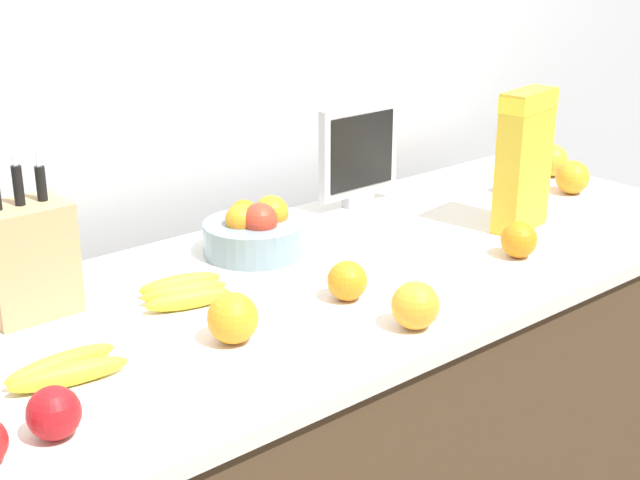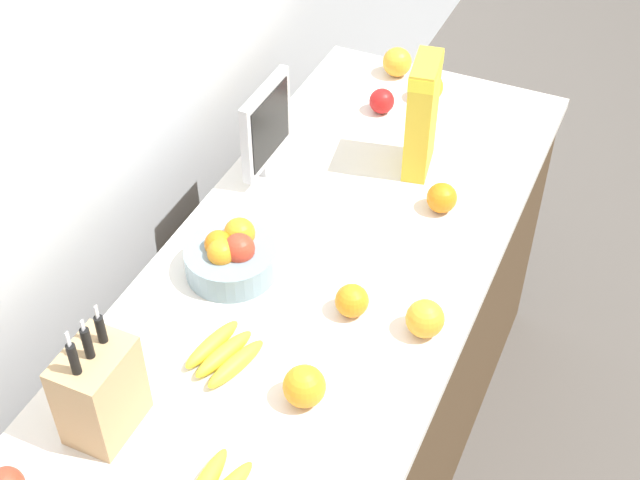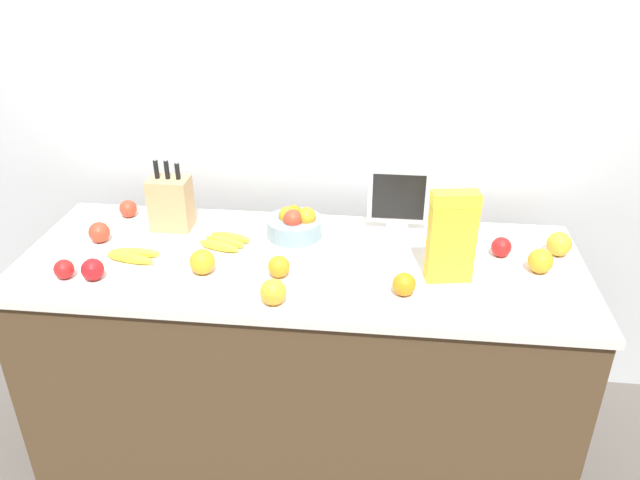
{
  "view_description": "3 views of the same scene",
  "coord_description": "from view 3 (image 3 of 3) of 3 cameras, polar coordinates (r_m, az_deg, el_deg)",
  "views": [
    {
      "loc": [
        -1.08,
        -1.27,
        1.61
      ],
      "look_at": [
        0.03,
        0.06,
        0.97
      ],
      "focal_mm": 50.0,
      "sensor_mm": 36.0,
      "label": 1
    },
    {
      "loc": [
        -1.34,
        -0.62,
        2.38
      ],
      "look_at": [
        -0.0,
        -0.02,
        1.06
      ],
      "focal_mm": 50.0,
      "sensor_mm": 36.0,
      "label": 2
    },
    {
      "loc": [
        0.29,
        -1.94,
        2.03
      ],
      "look_at": [
        0.07,
        0.05,
        0.97
      ],
      "focal_mm": 35.0,
      "sensor_mm": 36.0,
      "label": 3
    }
  ],
  "objects": [
    {
      "name": "banana_bunch_left",
      "position": [
        2.34,
        -16.78,
        -1.35
      ],
      "size": [
        0.19,
        0.1,
        0.04
      ],
      "rotation": [
        0.0,
        0.0,
        3.02
      ],
      "color": "yellow",
      "rests_on": "counter"
    },
    {
      "name": "apple_by_knife_block",
      "position": [
        2.67,
        -17.14,
        2.76
      ],
      "size": [
        0.07,
        0.07,
        0.07
      ],
      "primitive_type": "sphere",
      "color": "red",
      "rests_on": "counter"
    },
    {
      "name": "apple_near_bananas",
      "position": [
        2.3,
        -22.36,
        -2.48
      ],
      "size": [
        0.07,
        0.07,
        0.07
      ],
      "primitive_type": "sphere",
      "color": "red",
      "rests_on": "counter"
    },
    {
      "name": "small_monitor",
      "position": [
        2.43,
        7.19,
        3.89
      ],
      "size": [
        0.24,
        0.03,
        0.25
      ],
      "color": "#B7B7BC",
      "rests_on": "counter"
    },
    {
      "name": "apple_front",
      "position": [
        2.35,
        16.25,
        -0.61
      ],
      "size": [
        0.07,
        0.07,
        0.07
      ],
      "primitive_type": "sphere",
      "color": "red",
      "rests_on": "counter"
    },
    {
      "name": "knife_block",
      "position": [
        2.5,
        -13.48,
        3.33
      ],
      "size": [
        0.16,
        0.11,
        0.31
      ],
      "color": "tan",
      "rests_on": "counter"
    },
    {
      "name": "orange_mid_left",
      "position": [
        1.99,
        -4.3,
        -4.76
      ],
      "size": [
        0.09,
        0.09,
        0.09
      ],
      "primitive_type": "sphere",
      "color": "orange",
      "rests_on": "counter"
    },
    {
      "name": "counter",
      "position": [
        2.51,
        -1.68,
        -10.9
      ],
      "size": [
        2.03,
        0.76,
        0.92
      ],
      "color": "#4C3823",
      "rests_on": "ground_plane"
    },
    {
      "name": "orange_mid_right",
      "position": [
        2.42,
        21.02,
        -0.34
      ],
      "size": [
        0.09,
        0.09,
        0.09
      ],
      "primitive_type": "sphere",
      "color": "orange",
      "rests_on": "counter"
    },
    {
      "name": "apple_middle",
      "position": [
        2.5,
        -19.54,
        0.67
      ],
      "size": [
        0.08,
        0.08,
        0.08
      ],
      "primitive_type": "sphere",
      "color": "red",
      "rests_on": "counter"
    },
    {
      "name": "orange_front_left",
      "position": [
        2.05,
        7.7,
        -4.03
      ],
      "size": [
        0.08,
        0.08,
        0.08
      ],
      "primitive_type": "sphere",
      "color": "orange",
      "rests_on": "counter"
    },
    {
      "name": "ground_plane",
      "position": [
        2.82,
        -1.55,
        -18.2
      ],
      "size": [
        14.0,
        14.0,
        0.0
      ],
      "primitive_type": "plane",
      "color": "#514C47"
    },
    {
      "name": "orange_front_right",
      "position": [
        2.28,
        19.51,
        -1.81
      ],
      "size": [
        0.09,
        0.09,
        0.09
      ],
      "primitive_type": "sphere",
      "color": "orange",
      "rests_on": "counter"
    },
    {
      "name": "apple_leftmost",
      "position": [
        2.25,
        -20.07,
        -2.55
      ],
      "size": [
        0.08,
        0.08,
        0.08
      ],
      "primitive_type": "sphere",
      "color": "#A31419",
      "rests_on": "counter"
    },
    {
      "name": "cereal_box",
      "position": [
        2.1,
        11.98,
        0.6
      ],
      "size": [
        0.16,
        0.09,
        0.32
      ],
      "rotation": [
        0.0,
        0.0,
        0.17
      ],
      "color": "gold",
      "rests_on": "counter"
    },
    {
      "name": "orange_back_center",
      "position": [
        2.13,
        -3.78,
        -2.44
      ],
      "size": [
        0.08,
        0.08,
        0.08
      ],
      "primitive_type": "sphere",
      "color": "orange",
      "rests_on": "counter"
    },
    {
      "name": "orange_by_cereal",
      "position": [
        2.18,
        -10.71,
        -1.96
      ],
      "size": [
        0.09,
        0.09,
        0.09
      ],
      "primitive_type": "sphere",
      "color": "orange",
      "rests_on": "counter"
    },
    {
      "name": "banana_bunch_right",
      "position": [
        2.36,
        -8.69,
        -0.14
      ],
      "size": [
        0.19,
        0.15,
        0.04
      ],
      "rotation": [
        0.0,
        0.0,
        2.79
      ],
      "color": "yellow",
      "rests_on": "counter"
    },
    {
      "name": "wall_back",
      "position": [
        2.65,
        -0.14,
        11.86
      ],
      "size": [
        9.0,
        0.06,
        2.6
      ],
      "color": "silver",
      "rests_on": "ground_plane"
    },
    {
      "name": "fruit_bowl",
      "position": [
        2.4,
        -2.31,
        1.48
      ],
      "size": [
        0.22,
        0.22,
        0.12
      ],
      "color": "gray",
      "rests_on": "counter"
    }
  ]
}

